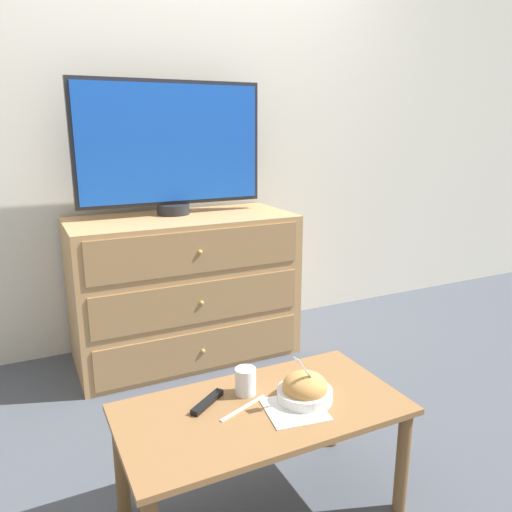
# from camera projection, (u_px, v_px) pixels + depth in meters

# --- Properties ---
(ground_plane) EXTENTS (12.00, 12.00, 0.00)m
(ground_plane) POSITION_uv_depth(u_px,v_px,m) (186.00, 332.00, 3.13)
(ground_plane) COLOR #474C56
(wall_back) EXTENTS (12.00, 0.05, 2.60)m
(wall_back) POSITION_uv_depth(u_px,v_px,m) (177.00, 117.00, 2.82)
(wall_back) COLOR silver
(wall_back) RESTS_ON ground_plane
(dresser) EXTENTS (1.18, 0.56, 0.79)m
(dresser) POSITION_uv_depth(u_px,v_px,m) (184.00, 288.00, 2.73)
(dresser) COLOR tan
(dresser) RESTS_ON ground_plane
(tv) EXTENTS (1.00, 0.17, 0.69)m
(tv) POSITION_uv_depth(u_px,v_px,m) (171.00, 147.00, 2.62)
(tv) COLOR #232328
(tv) RESTS_ON dresser
(coffee_table) EXTENTS (0.90, 0.47, 0.39)m
(coffee_table) POSITION_uv_depth(u_px,v_px,m) (262.00, 423.00, 1.59)
(coffee_table) COLOR olive
(coffee_table) RESTS_ON ground_plane
(takeout_bowl) EXTENTS (0.18, 0.18, 0.18)m
(takeout_bowl) POSITION_uv_depth(u_px,v_px,m) (305.00, 390.00, 1.61)
(takeout_bowl) COLOR silver
(takeout_bowl) RESTS_ON coffee_table
(drink_cup) EXTENTS (0.07, 0.07, 0.09)m
(drink_cup) POSITION_uv_depth(u_px,v_px,m) (245.00, 383.00, 1.64)
(drink_cup) COLOR #9E6638
(drink_cup) RESTS_ON coffee_table
(napkin) EXTENTS (0.21, 0.21, 0.00)m
(napkin) POSITION_uv_depth(u_px,v_px,m) (295.00, 409.00, 1.56)
(napkin) COLOR white
(napkin) RESTS_ON coffee_table
(knife) EXTENTS (0.18, 0.08, 0.01)m
(knife) POSITION_uv_depth(u_px,v_px,m) (243.00, 408.00, 1.56)
(knife) COLOR white
(knife) RESTS_ON coffee_table
(remote_control) EXTENTS (0.14, 0.11, 0.02)m
(remote_control) POSITION_uv_depth(u_px,v_px,m) (207.00, 402.00, 1.59)
(remote_control) COLOR black
(remote_control) RESTS_ON coffee_table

